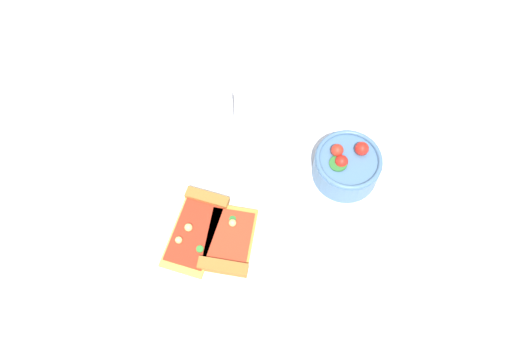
{
  "coord_description": "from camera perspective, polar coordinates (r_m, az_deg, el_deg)",
  "views": [
    {
      "loc": [
        0.25,
        0.18,
        0.89
      ],
      "look_at": [
        -0.13,
        -0.05,
        0.03
      ],
      "focal_mm": 37.71,
      "sensor_mm": 36.0,
      "label": 1
    }
  ],
  "objects": [
    {
      "name": "ground_plane",
      "position": [
        0.95,
        -1.69,
        -7.98
      ],
      "size": [
        2.4,
        2.4,
        0.0
      ],
      "primitive_type": "plane",
      "color": "silver",
      "rests_on": "ground"
    },
    {
      "name": "plate",
      "position": [
        0.95,
        -4.98,
        -7.17
      ],
      "size": [
        0.24,
        0.24,
        0.01
      ],
      "primitive_type": "cylinder",
      "color": "silver",
      "rests_on": "ground_plane"
    },
    {
      "name": "pizza_slice_near",
      "position": [
        0.94,
        -6.28,
        -5.84
      ],
      "size": [
        0.16,
        0.11,
        0.02
      ],
      "color": "gold",
      "rests_on": "plate"
    },
    {
      "name": "pizza_slice_far",
      "position": [
        0.93,
        -3.04,
        -7.87
      ],
      "size": [
        0.14,
        0.12,
        0.02
      ],
      "color": "gold",
      "rests_on": "plate"
    },
    {
      "name": "salad_bowl",
      "position": [
        0.99,
        9.6,
        0.53
      ],
      "size": [
        0.12,
        0.12,
        0.08
      ],
      "color": "#4C7299",
      "rests_on": "ground_plane"
    },
    {
      "name": "soda_glass",
      "position": [
        1.01,
        -4.74,
        6.24
      ],
      "size": [
        0.08,
        0.08,
        0.11
      ],
      "color": "silver",
      "rests_on": "ground_plane"
    }
  ]
}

